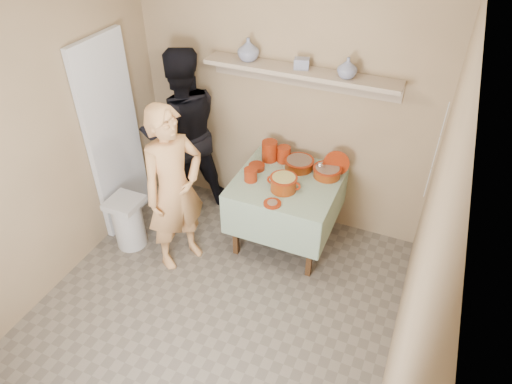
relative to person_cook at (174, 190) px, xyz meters
The scene contains 22 objects.
ground 1.20m from the person_cook, 46.80° to the right, with size 3.50×3.50×0.00m, color #6E6356.
tile_panel 0.93m from the person_cook, 160.08° to the left, with size 0.06×0.70×2.00m, color silver.
plate_stack_a 1.06m from the person_cook, 58.18° to the left, with size 0.16×0.16×0.21m, color #7C1701.
plate_stack_b 1.17m from the person_cook, 53.14° to the left, with size 0.14×0.14×0.16m, color #7C1701.
bowl_stack 0.73m from the person_cook, 43.17° to the left, with size 0.13×0.13×0.13m, color #7C1701.
empty_bowl 0.86m from the person_cook, 54.20° to the left, with size 0.16×0.16×0.05m, color #7C1701.
propped_lid 1.54m from the person_cook, 36.67° to the left, with size 0.25×0.25×0.02m, color #7C1701.
vase_right 1.84m from the person_cook, 38.30° to the left, with size 0.17×0.17×0.18m, color navy.
vase_left 1.44m from the person_cook, 73.66° to the left, with size 0.20×0.20×0.21m, color navy.
ceramic_box 1.59m from the person_cook, 51.20° to the left, with size 0.13×0.09×0.09m, color navy.
person_cook is the anchor object (origin of this frame).
person_helper 0.93m from the person_cook, 115.51° to the left, with size 0.88×0.68×1.81m, color black.
room_shell 1.17m from the person_cook, 46.80° to the right, with size 3.04×3.54×2.62m.
serving_table 1.08m from the person_cook, 37.09° to the left, with size 0.97×0.97×0.76m.
cazuela_meat_a 1.24m from the person_cook, 44.77° to the left, with size 0.30×0.30×0.10m.
cazuela_meat_b 1.45m from the person_cook, 35.83° to the left, with size 0.28×0.28×0.10m.
ladle 1.39m from the person_cook, 36.98° to the left, with size 0.08×0.26×0.19m.
cazuela_rice 0.99m from the person_cook, 28.77° to the left, with size 0.33×0.25×0.14m.
front_plate 0.89m from the person_cook, 15.33° to the left, with size 0.16×0.16×0.03m.
wall_shelf 1.54m from the person_cook, 51.75° to the left, with size 1.80×0.25×0.21m.
trash_bin 0.80m from the person_cook, behind, with size 0.32×0.32×0.56m.
electrical_cord 2.27m from the person_cook, 22.14° to the left, with size 0.01×0.05×0.90m.
Camera 1 is at (1.37, -2.09, 3.26)m, focal length 32.00 mm.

